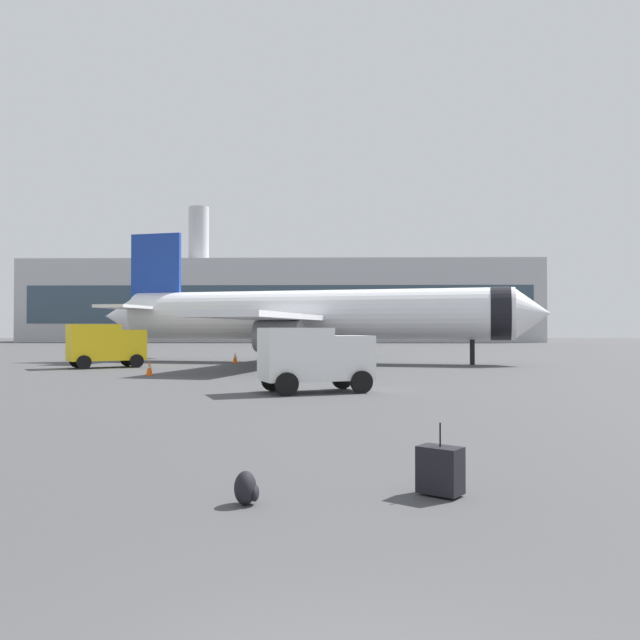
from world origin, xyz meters
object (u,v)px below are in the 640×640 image
rolling_suitcase (440,470)px  safety_cone_mid (235,358)px  safety_cone_near (149,368)px  airplane_at_gate (310,315)px  service_truck (106,344)px  traveller_backpack (246,488)px  cargo_van (315,356)px

rolling_suitcase → safety_cone_mid: bearing=103.2°
safety_cone_near → airplane_at_gate: bearing=59.3°
airplane_at_gate → safety_cone_near: 16.81m
airplane_at_gate → service_truck: (-13.39, -7.21, -2.05)m
airplane_at_gate → service_truck: size_ratio=6.79×
rolling_suitcase → traveller_backpack: (-2.86, -0.56, -0.16)m
safety_cone_mid → traveller_backpack: safety_cone_mid is taller
airplane_at_gate → rolling_suitcase: bearing=-85.0°
airplane_at_gate → safety_cone_mid: size_ratio=42.98×
safety_cone_near → traveller_backpack: bearing=-71.0°
airplane_at_gate → service_truck: airplane_at_gate is taller
service_truck → rolling_suitcase: 36.72m
safety_cone_near → rolling_suitcase: (11.88, -25.63, 0.00)m
safety_cone_near → safety_cone_mid: safety_cone_mid is taller
service_truck → cargo_van: service_truck is taller
cargo_van → airplane_at_gate: bearing=92.6°
cargo_van → safety_cone_near: size_ratio=6.11×
airplane_at_gate → cargo_van: 23.91m
cargo_van → rolling_suitcase: cargo_van is taller
cargo_van → rolling_suitcase: 16.24m
rolling_suitcase → traveller_backpack: size_ratio=2.29×
safety_cone_near → traveller_backpack: (9.02, -26.19, -0.16)m
safety_cone_near → traveller_backpack: size_ratio=1.64×
cargo_van → safety_cone_near: cargo_van is taller
service_truck → traveller_backpack: service_truck is taller
cargo_van → safety_cone_mid: size_ratio=5.85×
airplane_at_gate → traveller_backpack: size_ratio=73.86×
airplane_at_gate → safety_cone_mid: (-5.73, -0.64, -3.25)m
airplane_at_gate → safety_cone_near: (-8.41, -14.18, -3.27)m
cargo_van → safety_cone_near: 13.54m
safety_cone_mid → rolling_suitcase: rolling_suitcase is taller
cargo_van → rolling_suitcase: size_ratio=4.38×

